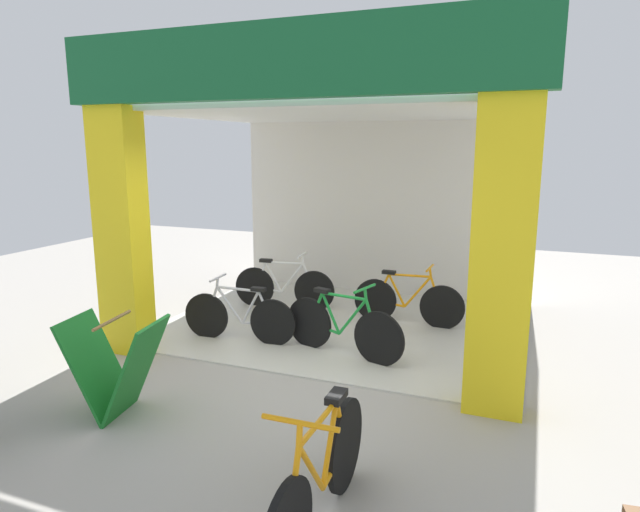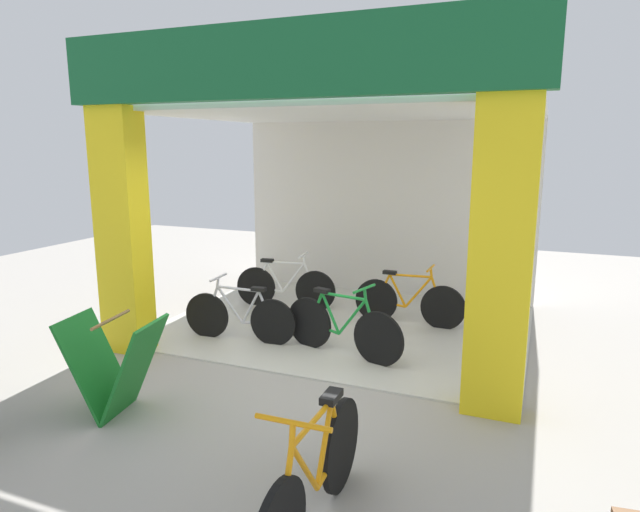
{
  "view_description": "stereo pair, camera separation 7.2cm",
  "coord_description": "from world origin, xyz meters",
  "px_view_note": "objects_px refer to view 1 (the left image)",
  "views": [
    {
      "loc": [
        2.39,
        -5.11,
        2.46
      ],
      "look_at": [
        0.0,
        0.93,
        1.15
      ],
      "focal_mm": 31.17,
      "sensor_mm": 36.0,
      "label": 1
    },
    {
      "loc": [
        2.46,
        -5.08,
        2.46
      ],
      "look_at": [
        0.0,
        0.93,
        1.15
      ],
      "focal_mm": 31.17,
      "sensor_mm": 36.0,
      "label": 2
    }
  ],
  "objects_px": {
    "bicycle_inside_2": "(342,327)",
    "sandwich_board_sign": "(116,367)",
    "bicycle_inside_1": "(239,317)",
    "bicycle_parked_0": "(320,480)",
    "bicycle_inside_3": "(284,287)",
    "bicycle_inside_0": "(408,301)"
  },
  "relations": [
    {
      "from": "bicycle_inside_2",
      "to": "bicycle_parked_0",
      "type": "relative_size",
      "value": 0.92
    },
    {
      "from": "bicycle_inside_2",
      "to": "sandwich_board_sign",
      "type": "relative_size",
      "value": 1.69
    },
    {
      "from": "bicycle_inside_2",
      "to": "bicycle_inside_3",
      "type": "relative_size",
      "value": 1.01
    },
    {
      "from": "sandwich_board_sign",
      "to": "bicycle_inside_2",
      "type": "bearing_deg",
      "value": 55.82
    },
    {
      "from": "bicycle_inside_3",
      "to": "bicycle_inside_2",
      "type": "bearing_deg",
      "value": -45.71
    },
    {
      "from": "bicycle_inside_1",
      "to": "sandwich_board_sign",
      "type": "bearing_deg",
      "value": -92.19
    },
    {
      "from": "bicycle_inside_1",
      "to": "bicycle_inside_2",
      "type": "xyz_separation_m",
      "value": [
        1.36,
        0.02,
        0.02
      ]
    },
    {
      "from": "bicycle_inside_3",
      "to": "sandwich_board_sign",
      "type": "bearing_deg",
      "value": -89.66
    },
    {
      "from": "bicycle_inside_0",
      "to": "bicycle_inside_2",
      "type": "height_order",
      "value": "bicycle_inside_2"
    },
    {
      "from": "bicycle_inside_0",
      "to": "bicycle_parked_0",
      "type": "distance_m",
      "value": 4.37
    },
    {
      "from": "bicycle_inside_0",
      "to": "bicycle_inside_1",
      "type": "bearing_deg",
      "value": -141.48
    },
    {
      "from": "bicycle_inside_3",
      "to": "bicycle_parked_0",
      "type": "height_order",
      "value": "bicycle_parked_0"
    },
    {
      "from": "bicycle_inside_1",
      "to": "bicycle_parked_0",
      "type": "bearing_deg",
      "value": -52.33
    },
    {
      "from": "bicycle_inside_0",
      "to": "bicycle_parked_0",
      "type": "relative_size",
      "value": 0.9
    },
    {
      "from": "bicycle_inside_1",
      "to": "bicycle_inside_2",
      "type": "bearing_deg",
      "value": 0.92
    },
    {
      "from": "bicycle_inside_2",
      "to": "sandwich_board_sign",
      "type": "distance_m",
      "value": 2.57
    },
    {
      "from": "bicycle_inside_1",
      "to": "bicycle_inside_0",
      "type": "bearing_deg",
      "value": 38.52
    },
    {
      "from": "bicycle_inside_0",
      "to": "bicycle_parked_0",
      "type": "bearing_deg",
      "value": -84.43
    },
    {
      "from": "sandwich_board_sign",
      "to": "bicycle_inside_3",
      "type": "bearing_deg",
      "value": 90.34
    },
    {
      "from": "sandwich_board_sign",
      "to": "bicycle_inside_1",
      "type": "bearing_deg",
      "value": 87.81
    },
    {
      "from": "bicycle_parked_0",
      "to": "sandwich_board_sign",
      "type": "relative_size",
      "value": 1.84
    },
    {
      "from": "bicycle_inside_0",
      "to": "bicycle_inside_3",
      "type": "height_order",
      "value": "bicycle_inside_3"
    }
  ]
}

